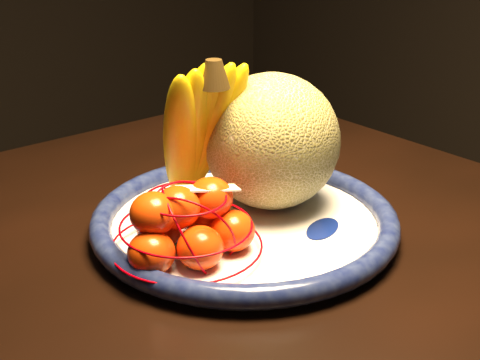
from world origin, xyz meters
TOP-DOWN VIEW (x-y plane):
  - dining_table at (-0.09, -0.07)m, footprint 1.44×0.92m
  - fruit_bowl at (0.16, -0.13)m, footprint 0.40×0.40m
  - cantaloupe at (0.22, -0.11)m, footprint 0.18×0.18m
  - banana_bunch at (0.13, -0.07)m, footprint 0.15×0.14m
  - mandarin_bag at (0.06, -0.16)m, footprint 0.22×0.22m
  - price_tag at (0.09, -0.16)m, footprint 0.08×0.05m

SIDE VIEW (x-z plane):
  - dining_table at x=-0.09m, z-range 0.27..0.97m
  - fruit_bowl at x=0.16m, z-range 0.70..0.73m
  - mandarin_bag at x=0.06m, z-range 0.69..0.81m
  - price_tag at x=0.09m, z-range 0.78..0.80m
  - cantaloupe at x=0.22m, z-range 0.71..0.89m
  - banana_bunch at x=0.13m, z-range 0.71..0.94m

